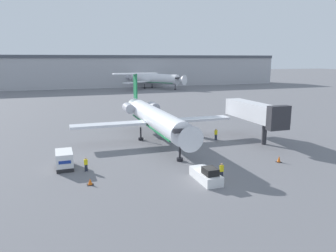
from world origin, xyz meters
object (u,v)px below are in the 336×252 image
object	(u,v)px
worker_on_apron	(86,164)
traffic_cone_left	(90,182)
worker_by_wing	(216,134)
airplane_parked_far_left	(150,79)
airplane_main	(155,118)
worker_near_tug	(221,171)
traffic_cone_right	(279,159)
luggage_cart	(64,160)
pushback_tug	(206,175)
jet_bridge	(255,112)

from	to	relation	value
worker_on_apron	traffic_cone_left	world-z (taller)	worker_on_apron
worker_by_wing	airplane_parked_far_left	bearing A→B (deg)	80.16
airplane_main	traffic_cone_left	xyz separation A→B (m)	(-11.53, -15.37, -3.32)
airplane_main	worker_near_tug	xyz separation A→B (m)	(1.75, -18.39, -2.67)
worker_by_wing	worker_on_apron	world-z (taller)	worker_by_wing
worker_by_wing	traffic_cone_right	distance (m)	12.81
airplane_main	luggage_cart	world-z (taller)	airplane_main
luggage_cart	worker_near_tug	bearing A→B (deg)	-30.66
pushback_tug	traffic_cone_left	bearing A→B (deg)	165.96
traffic_cone_right	luggage_cart	bearing A→B (deg)	165.75
luggage_cart	worker_by_wing	bearing A→B (deg)	15.29
jet_bridge	pushback_tug	bearing A→B (deg)	-137.82
worker_on_apron	jet_bridge	xyz separation A→B (m)	(26.19, 6.06, 3.61)
worker_by_wing	worker_on_apron	distance (m)	22.18
pushback_tug	airplane_main	bearing A→B (deg)	90.09
luggage_cart	worker_on_apron	bearing A→B (deg)	-39.67
traffic_cone_right	airplane_parked_far_left	xyz separation A→B (m)	(13.55, 103.12, 3.60)
worker_on_apron	jet_bridge	world-z (taller)	jet_bridge
jet_bridge	luggage_cart	bearing A→B (deg)	-171.62
airplane_parked_far_left	luggage_cart	bearing A→B (deg)	-111.74
worker_near_tug	worker_by_wing	size ratio (longest dim) A/B	0.98
pushback_tug	worker_by_wing	xyz separation A→B (m)	(9.09, 15.34, 0.34)
worker_by_wing	airplane_parked_far_left	world-z (taller)	airplane_parked_far_left
airplane_main	worker_by_wing	bearing A→B (deg)	-17.79
worker_by_wing	jet_bridge	distance (m)	6.88
worker_by_wing	jet_bridge	size ratio (longest dim) A/B	0.14
luggage_cart	airplane_parked_far_left	world-z (taller)	airplane_parked_far_left
airplane_main	worker_on_apron	world-z (taller)	airplane_main
pushback_tug	worker_near_tug	world-z (taller)	worker_near_tug
pushback_tug	airplane_parked_far_left	bearing A→B (deg)	76.83
luggage_cart	traffic_cone_right	size ratio (longest dim) A/B	4.15
luggage_cart	worker_near_tug	distance (m)	18.05
pushback_tug	worker_near_tug	xyz separation A→B (m)	(1.72, -0.12, 0.33)
airplane_main	worker_on_apron	size ratio (longest dim) A/B	17.49
traffic_cone_right	jet_bridge	world-z (taller)	jet_bridge
airplane_main	worker_by_wing	xyz separation A→B (m)	(9.11, -2.93, -2.65)
airplane_main	pushback_tug	world-z (taller)	airplane_main
traffic_cone_right	pushback_tug	bearing A→B (deg)	-166.37
worker_on_apron	traffic_cone_right	distance (m)	23.22
worker_near_tug	traffic_cone_right	bearing A→B (deg)	16.67
luggage_cart	worker_near_tug	xyz separation A→B (m)	(15.52, -9.20, -0.06)
worker_by_wing	worker_on_apron	size ratio (longest dim) A/B	1.13
worker_on_apron	airplane_parked_far_left	xyz separation A→B (m)	(36.32, 98.64, 3.16)
luggage_cart	airplane_parked_far_left	size ratio (longest dim) A/B	0.12
traffic_cone_left	traffic_cone_right	world-z (taller)	traffic_cone_right
airplane_parked_far_left	jet_bridge	distance (m)	93.13
worker_near_tug	jet_bridge	distance (m)	18.94
pushback_tug	luggage_cart	bearing A→B (deg)	146.67
airplane_main	airplane_parked_far_left	bearing A→B (deg)	74.19
airplane_main	jet_bridge	bearing A→B (deg)	-18.79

